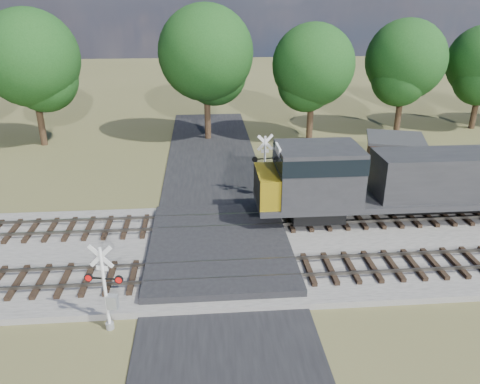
{
  "coord_description": "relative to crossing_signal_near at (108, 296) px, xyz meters",
  "views": [
    {
      "loc": [
        -0.66,
        -20.13,
        12.06
      ],
      "look_at": [
        1.15,
        2.0,
        2.66
      ],
      "focal_mm": 35.0,
      "sensor_mm": 36.0,
      "label": 1
    }
  ],
  "objects": [
    {
      "name": "ground",
      "position": [
        4.45,
        5.01,
        -1.55
      ],
      "size": [
        160.0,
        160.0,
        0.0
      ],
      "primitive_type": "plane",
      "color": "brown",
      "rests_on": "ground"
    },
    {
      "name": "ballast_bed",
      "position": [
        14.45,
        5.51,
        -1.4
      ],
      "size": [
        140.0,
        10.0,
        0.3
      ],
      "primitive_type": "cube",
      "color": "gray",
      "rests_on": "ground"
    },
    {
      "name": "road",
      "position": [
        4.45,
        5.01,
        -1.51
      ],
      "size": [
        7.0,
        60.0,
        0.08
      ],
      "primitive_type": "cube",
      "color": "black",
      "rests_on": "ground"
    },
    {
      "name": "crossing_panel",
      "position": [
        4.45,
        5.51,
        -1.24
      ],
      "size": [
        7.0,
        9.0,
        0.62
      ],
      "primitive_type": "cube",
      "color": "#262628",
      "rests_on": "ground"
    },
    {
      "name": "track_near",
      "position": [
        7.57,
        3.01,
        -1.14
      ],
      "size": [
        140.0,
        2.6,
        0.33
      ],
      "color": "black",
      "rests_on": "ballast_bed"
    },
    {
      "name": "track_far",
      "position": [
        7.57,
        8.01,
        -1.14
      ],
      "size": [
        140.0,
        2.6,
        0.33
      ],
      "color": "black",
      "rests_on": "ballast_bed"
    },
    {
      "name": "crossing_signal_near",
      "position": [
        0.0,
        0.0,
        0.0
      ],
      "size": [
        1.49,
        0.41,
        3.73
      ],
      "rotation": [
        0.0,
        0.0,
        -0.2
      ],
      "color": "silver",
      "rests_on": "ground"
    },
    {
      "name": "crossing_signal_far",
      "position": [
        7.53,
        12.49,
        0.17
      ],
      "size": [
        1.66,
        0.4,
        4.14
      ],
      "rotation": [
        0.0,
        0.0,
        3.28
      ],
      "color": "silver",
      "rests_on": "ground"
    },
    {
      "name": "equipment_shed",
      "position": [
        17.49,
        16.03,
        -0.19
      ],
      "size": [
        4.92,
        4.92,
        2.69
      ],
      "rotation": [
        0.0,
        0.0,
        -0.3
      ],
      "color": "#40251B",
      "rests_on": "ground"
    },
    {
      "name": "treeline",
      "position": [
        8.61,
        25.56,
        5.43
      ],
      "size": [
        84.41,
        11.08,
        11.91
      ],
      "color": "black",
      "rests_on": "ground"
    }
  ]
}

